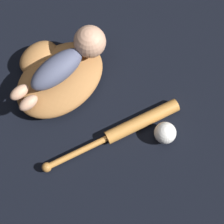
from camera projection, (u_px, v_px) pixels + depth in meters
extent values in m
plane|color=black|center=(48.00, 92.00, 1.34)|extent=(6.00, 6.00, 0.00)
ellipsoid|color=#A8703D|center=(60.00, 79.00, 1.31)|extent=(0.41, 0.36, 0.08)
ellipsoid|color=#A8703D|center=(39.00, 58.00, 1.34)|extent=(0.19, 0.16, 0.08)
ellipsoid|color=#4C516B|center=(57.00, 69.00, 1.24)|extent=(0.22, 0.16, 0.08)
sphere|color=tan|center=(90.00, 42.00, 1.25)|extent=(0.11, 0.11, 0.11)
ellipsoid|color=tan|center=(19.00, 92.00, 1.23)|extent=(0.08, 0.06, 0.04)
ellipsoid|color=tan|center=(28.00, 103.00, 1.22)|extent=(0.08, 0.06, 0.04)
cylinder|color=#C6843D|center=(142.00, 121.00, 1.28)|extent=(0.27, 0.08, 0.05)
cylinder|color=#C6843D|center=(77.00, 153.00, 1.24)|extent=(0.22, 0.05, 0.02)
sphere|color=#A97034|center=(47.00, 167.00, 1.23)|extent=(0.03, 0.03, 0.03)
sphere|color=white|center=(165.00, 133.00, 1.25)|extent=(0.08, 0.08, 0.08)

